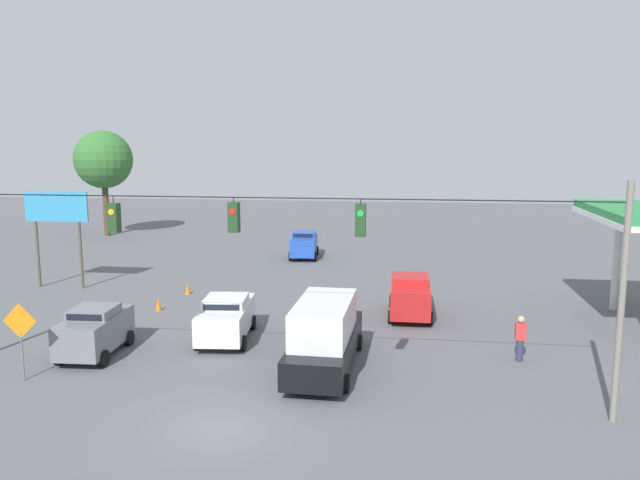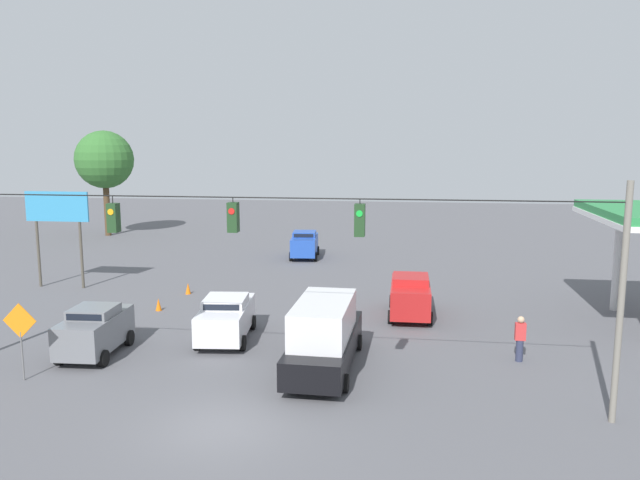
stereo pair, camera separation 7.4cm
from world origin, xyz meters
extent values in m
plane|color=#56565B|center=(0.00, 0.00, 0.00)|extent=(140.00, 140.00, 0.00)
cylinder|color=slate|center=(-11.78, -1.96, 3.69)|extent=(0.20, 0.20, 7.37)
cylinder|color=black|center=(0.00, -1.96, 6.74)|extent=(23.56, 0.04, 0.04)
cube|color=#1E3D1E|center=(-4.00, -1.96, 6.09)|extent=(0.32, 0.36, 1.00)
cylinder|color=black|center=(-4.00, -1.96, 6.66)|extent=(0.03, 0.03, 0.15)
cylinder|color=green|center=(-4.00, -1.77, 6.31)|extent=(0.20, 0.02, 0.20)
cube|color=#1E3D1E|center=(0.00, -1.96, 6.11)|extent=(0.32, 0.36, 0.94)
cylinder|color=black|center=(0.00, -1.96, 6.66)|extent=(0.03, 0.03, 0.16)
cylinder|color=red|center=(0.00, -1.77, 6.32)|extent=(0.20, 0.02, 0.20)
cube|color=#1E3D1E|center=(4.00, -1.96, 6.02)|extent=(0.32, 0.36, 0.94)
cylinder|color=black|center=(4.00, -1.96, 6.62)|extent=(0.03, 0.03, 0.24)
cylinder|color=orange|center=(4.00, -1.77, 6.24)|extent=(0.20, 0.02, 0.20)
cube|color=red|center=(-5.72, -12.87, 0.99)|extent=(1.85, 4.46, 1.33)
cube|color=red|center=(-5.72, -12.87, 1.83)|extent=(1.70, 1.96, 0.36)
cube|color=black|center=(-5.72, -13.86, 1.83)|extent=(1.48, 0.02, 0.25)
cylinder|color=black|center=(-6.64, -14.32, 0.32)|extent=(0.22, 0.64, 0.64)
cylinder|color=black|center=(-4.79, -14.32, 0.32)|extent=(0.22, 0.64, 0.64)
cylinder|color=black|center=(-6.64, -11.42, 0.32)|extent=(0.22, 0.64, 0.64)
cylinder|color=black|center=(-4.79, -11.42, 0.32)|extent=(0.22, 0.64, 0.64)
cube|color=black|center=(-2.49, -5.35, 0.82)|extent=(2.31, 6.82, 1.00)
cube|color=silver|center=(-2.48, -5.01, 1.99)|extent=(2.07, 4.38, 1.35)
cube|color=black|center=(-2.55, -7.18, 1.99)|extent=(1.69, 0.07, 0.94)
cylinder|color=black|center=(-3.61, -7.51, 0.32)|extent=(0.24, 0.65, 0.64)
cylinder|color=black|center=(-1.50, -7.58, 0.32)|extent=(0.24, 0.65, 0.64)
cylinder|color=black|center=(-3.48, -3.12, 0.32)|extent=(0.24, 0.65, 0.64)
cylinder|color=black|center=(-1.37, -3.19, 0.32)|extent=(0.24, 0.65, 0.64)
cube|color=silver|center=(2.17, -8.15, 0.91)|extent=(2.32, 4.65, 1.18)
cube|color=silver|center=(2.17, -8.15, 1.68)|extent=(1.92, 2.14, 0.36)
cube|color=black|center=(2.07, -7.16, 1.68)|extent=(1.50, 0.17, 0.25)
cylinder|color=black|center=(2.97, -6.60, 0.32)|extent=(0.28, 0.66, 0.64)
cylinder|color=black|center=(1.09, -6.79, 0.32)|extent=(0.28, 0.66, 0.64)
cylinder|color=black|center=(3.26, -9.51, 0.32)|extent=(0.28, 0.66, 0.64)
cylinder|color=black|center=(1.38, -9.69, 0.32)|extent=(0.28, 0.66, 0.64)
cube|color=slate|center=(6.81, -5.53, 0.96)|extent=(1.93, 3.91, 1.29)
cube|color=slate|center=(6.81, -5.53, 1.79)|extent=(1.70, 1.76, 0.36)
cube|color=black|center=(6.77, -4.67, 1.79)|extent=(1.41, 0.08, 0.25)
cylinder|color=black|center=(7.63, -4.24, 0.32)|extent=(0.25, 0.65, 0.64)
cylinder|color=black|center=(5.87, -4.32, 0.32)|extent=(0.25, 0.65, 0.64)
cylinder|color=black|center=(7.74, -6.73, 0.32)|extent=(0.25, 0.65, 0.64)
cylinder|color=black|center=(5.98, -6.81, 0.32)|extent=(0.25, 0.65, 0.64)
cube|color=#234CB2|center=(1.84, -27.21, 0.95)|extent=(2.07, 4.05, 1.27)
cube|color=#234CB2|center=(1.84, -27.21, 1.77)|extent=(1.75, 1.85, 0.36)
cube|color=black|center=(1.76, -26.34, 1.77)|extent=(1.40, 0.13, 0.25)
cylinder|color=black|center=(2.61, -25.87, 0.32)|extent=(0.27, 0.66, 0.64)
cylinder|color=black|center=(0.86, -26.01, 0.32)|extent=(0.27, 0.66, 0.64)
cylinder|color=black|center=(2.81, -28.41, 0.32)|extent=(0.27, 0.66, 0.64)
cylinder|color=black|center=(1.06, -28.55, 0.32)|extent=(0.27, 0.66, 0.64)
cone|color=orange|center=(6.78, -5.35, 0.32)|extent=(0.31, 0.31, 0.63)
cone|color=orange|center=(6.82, -8.60, 0.32)|extent=(0.31, 0.31, 0.63)
cone|color=orange|center=(6.85, -12.10, 0.32)|extent=(0.31, 0.31, 0.63)
cone|color=orange|center=(6.56, -15.61, 0.32)|extent=(0.31, 0.31, 0.63)
cylinder|color=silver|center=(-15.95, -15.34, 2.57)|extent=(0.36, 0.36, 5.14)
cylinder|color=#4C473D|center=(13.10, -16.17, 1.94)|extent=(0.16, 0.16, 3.89)
cylinder|color=#4C473D|center=(15.77, -16.17, 1.94)|extent=(0.16, 0.16, 3.89)
cube|color=#338CBF|center=(14.43, -16.17, 4.75)|extent=(3.81, 0.12, 1.72)
cylinder|color=slate|center=(8.05, -2.62, 0.90)|extent=(0.06, 0.06, 1.80)
cube|color=orange|center=(8.05, -2.62, 2.21)|extent=(1.27, 0.04, 1.27)
cylinder|color=#2D334C|center=(-9.90, -7.05, 0.43)|extent=(0.28, 0.28, 0.86)
cube|color=red|center=(-9.90, -7.05, 1.20)|extent=(0.40, 0.24, 0.68)
sphere|color=tan|center=(-9.90, -7.05, 1.67)|extent=(0.27, 0.27, 0.27)
cylinder|color=#4C3823|center=(21.12, -35.46, 2.70)|extent=(0.53, 0.53, 5.40)
sphere|color=#336B2D|center=(21.12, -35.46, 6.80)|extent=(5.10, 5.10, 5.10)
camera|label=1|loc=(-5.30, 17.02, 8.52)|focal=35.00mm
camera|label=2|loc=(-5.37, 17.01, 8.52)|focal=35.00mm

